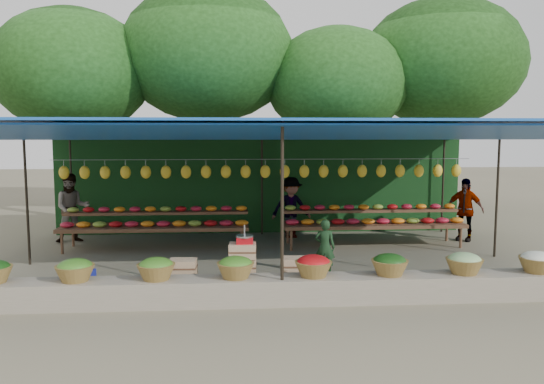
{
  "coord_description": "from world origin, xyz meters",
  "views": [
    {
      "loc": [
        -0.71,
        -10.68,
        2.59
      ],
      "look_at": [
        0.07,
        0.2,
        1.4
      ],
      "focal_mm": 35.0,
      "sensor_mm": 36.0,
      "label": 1
    }
  ],
  "objects": [
    {
      "name": "ground",
      "position": [
        0.0,
        0.0,
        0.0
      ],
      "size": [
        60.0,
        60.0,
        0.0
      ],
      "primitive_type": "plane",
      "color": "#66604B",
      "rests_on": "ground"
    },
    {
      "name": "stone_curb",
      "position": [
        0.0,
        -2.75,
        0.2
      ],
      "size": [
        10.6,
        0.55,
        0.4
      ],
      "primitive_type": "cube",
      "color": "gray",
      "rests_on": "ground"
    },
    {
      "name": "stall_canopy",
      "position": [
        0.0,
        0.08,
        2.67
      ],
      "size": [
        10.8,
        6.6,
        2.82
      ],
      "color": "black",
      "rests_on": "ground"
    },
    {
      "name": "produce_baskets",
      "position": [
        -0.1,
        -2.75,
        0.56
      ],
      "size": [
        8.98,
        0.58,
        0.34
      ],
      "color": "brown",
      "rests_on": "stone_curb"
    },
    {
      "name": "netting_backdrop",
      "position": [
        0.0,
        3.15,
        1.25
      ],
      "size": [
        10.6,
        0.06,
        2.5
      ],
      "primitive_type": "cube",
      "color": "#1B4C1C",
      "rests_on": "ground"
    },
    {
      "name": "tree_row",
      "position": [
        0.5,
        6.09,
        4.7
      ],
      "size": [
        16.51,
        5.5,
        7.12
      ],
      "color": "#3C2915",
      "rests_on": "ground"
    },
    {
      "name": "fruit_table_left",
      "position": [
        -2.49,
        1.35,
        0.61
      ],
      "size": [
        4.21,
        0.95,
        0.93
      ],
      "color": "#532E21",
      "rests_on": "ground"
    },
    {
      "name": "fruit_table_right",
      "position": [
        2.51,
        1.35,
        0.61
      ],
      "size": [
        4.21,
        0.95,
        0.93
      ],
      "color": "#532E21",
      "rests_on": "ground"
    },
    {
      "name": "crate_counter",
      "position": [
        -0.61,
        -1.94,
        0.31
      ],
      "size": [
        2.37,
        0.36,
        0.77
      ],
      "color": "tan",
      "rests_on": "ground"
    },
    {
      "name": "weighing_scale",
      "position": [
        -0.55,
        -1.94,
        0.84
      ],
      "size": [
        0.29,
        0.29,
        0.31
      ],
      "color": "red",
      "rests_on": "crate_counter"
    },
    {
      "name": "vendor_seated",
      "position": [
        0.95,
        -1.2,
        0.52
      ],
      "size": [
        0.44,
        0.35,
        1.04
      ],
      "primitive_type": "imported",
      "rotation": [
        0.0,
        0.0,
        2.84
      ],
      "color": "#19371B",
      "rests_on": "ground"
    },
    {
      "name": "customer_left",
      "position": [
        -4.6,
        2.21,
        0.83
      ],
      "size": [
        0.96,
        0.85,
        1.66
      ],
      "primitive_type": "imported",
      "rotation": [
        0.0,
        0.0,
        0.32
      ],
      "color": "slate",
      "rests_on": "ground"
    },
    {
      "name": "customer_mid",
      "position": [
        0.71,
        2.39,
        0.76
      ],
      "size": [
        1.04,
        0.68,
        1.53
      ],
      "primitive_type": "imported",
      "rotation": [
        0.0,
        0.0,
        0.12
      ],
      "color": "slate",
      "rests_on": "ground"
    },
    {
      "name": "customer_right",
      "position": [
        4.88,
        1.72,
        0.77
      ],
      "size": [
        0.94,
        0.84,
        1.53
      ],
      "primitive_type": "imported",
      "rotation": [
        0.0,
        0.0,
        -0.64
      ],
      "color": "slate",
      "rests_on": "ground"
    },
    {
      "name": "blue_crate_front",
      "position": [
        -3.38,
        -1.61,
        0.14
      ],
      "size": [
        0.55,
        0.48,
        0.28
      ],
      "primitive_type": "cube",
      "rotation": [
        0.0,
        0.0,
        -0.36
      ],
      "color": "navy",
      "rests_on": "ground"
    }
  ]
}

